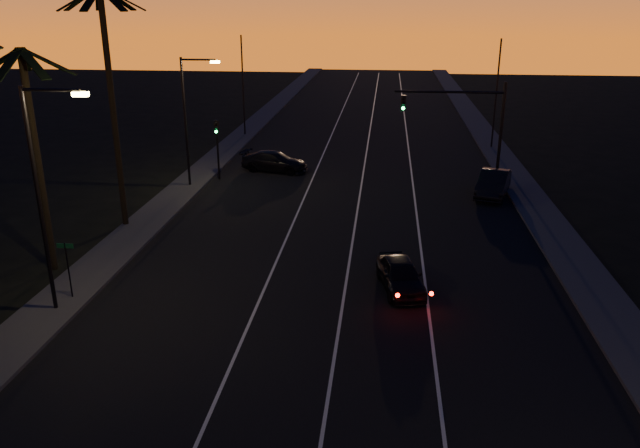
# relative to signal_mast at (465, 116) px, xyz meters

# --- Properties ---
(road) EXTENTS (20.00, 170.00, 0.01)m
(road) POSITION_rel_signal_mast_xyz_m (-7.14, -9.99, -4.78)
(road) COLOR black
(road) RESTS_ON ground
(sidewalk_left) EXTENTS (2.40, 170.00, 0.16)m
(sidewalk_left) POSITION_rel_signal_mast_xyz_m (-18.34, -9.99, -4.70)
(sidewalk_left) COLOR #3B3B38
(sidewalk_left) RESTS_ON ground
(sidewalk_right) EXTENTS (2.40, 170.00, 0.16)m
(sidewalk_right) POSITION_rel_signal_mast_xyz_m (4.06, -9.99, -4.70)
(sidewalk_right) COLOR #3B3B38
(sidewalk_right) RESTS_ON ground
(lane_stripe_left) EXTENTS (0.12, 160.00, 0.01)m
(lane_stripe_left) POSITION_rel_signal_mast_xyz_m (-10.14, -9.99, -4.76)
(lane_stripe_left) COLOR silver
(lane_stripe_left) RESTS_ON road
(lane_stripe_mid) EXTENTS (0.12, 160.00, 0.01)m
(lane_stripe_mid) POSITION_rel_signal_mast_xyz_m (-6.64, -9.99, -4.76)
(lane_stripe_mid) COLOR silver
(lane_stripe_mid) RESTS_ON road
(lane_stripe_right) EXTENTS (0.12, 160.00, 0.01)m
(lane_stripe_right) POSITION_rel_signal_mast_xyz_m (-3.14, -9.99, -4.76)
(lane_stripe_right) COLOR silver
(lane_stripe_right) RESTS_ON road
(palm_mid) EXTENTS (4.25, 4.16, 10.03)m
(palm_mid) POSITION_rel_signal_mast_xyz_m (-20.34, -15.99, 1.47)
(palm_mid) COLOR black
(palm_mid) RESTS_ON ground
(palm_far) EXTENTS (4.25, 4.16, 12.53)m
(palm_far) POSITION_rel_signal_mast_xyz_m (-19.34, -9.99, 2.83)
(palm_far) COLOR black
(palm_far) RESTS_ON ground
(streetlight_left_near) EXTENTS (2.55, 0.26, 9.00)m
(streetlight_left_near) POSITION_rel_signal_mast_xyz_m (-17.84, -19.99, 0.54)
(streetlight_left_near) COLOR black
(streetlight_left_near) RESTS_ON ground
(streetlight_left_far) EXTENTS (2.55, 0.26, 8.50)m
(streetlight_left_far) POSITION_rel_signal_mast_xyz_m (-17.82, -1.99, 0.28)
(streetlight_left_far) COLOR black
(streetlight_left_far) RESTS_ON ground
(street_sign) EXTENTS (0.70, 0.06, 2.60)m
(street_sign) POSITION_rel_signal_mast_xyz_m (-17.94, -18.99, -3.13)
(street_sign) COLOR black
(street_sign) RESTS_ON ground
(signal_mast) EXTENTS (7.10, 0.41, 7.00)m
(signal_mast) POSITION_rel_signal_mast_xyz_m (0.00, 0.00, 0.00)
(signal_mast) COLOR black
(signal_mast) RESTS_ON ground
(signal_post) EXTENTS (0.28, 0.37, 4.20)m
(signal_post) POSITION_rel_signal_mast_xyz_m (-16.64, -0.01, -1.89)
(signal_post) COLOR black
(signal_post) RESTS_ON ground
(far_pole_left) EXTENTS (0.14, 0.14, 9.00)m
(far_pole_left) POSITION_rel_signal_mast_xyz_m (-18.14, 15.01, -0.28)
(far_pole_left) COLOR black
(far_pole_left) RESTS_ON ground
(far_pole_right) EXTENTS (0.14, 0.14, 9.00)m
(far_pole_right) POSITION_rel_signal_mast_xyz_m (3.86, 12.01, -0.28)
(far_pole_right) COLOR black
(far_pole_right) RESTS_ON ground
(lead_car) EXTENTS (2.48, 4.70, 1.37)m
(lead_car) POSITION_rel_signal_mast_xyz_m (-4.26, -16.49, -4.09)
(lead_car) COLOR black
(lead_car) RESTS_ON road
(right_car) EXTENTS (3.01, 5.16, 1.61)m
(right_car) POSITION_rel_signal_mast_xyz_m (1.86, -1.93, -3.97)
(right_car) COLOR black
(right_car) RESTS_ON road
(cross_car) EXTENTS (5.24, 3.02, 1.43)m
(cross_car) POSITION_rel_signal_mast_xyz_m (-13.16, 2.68, -4.06)
(cross_car) COLOR black
(cross_car) RESTS_ON road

